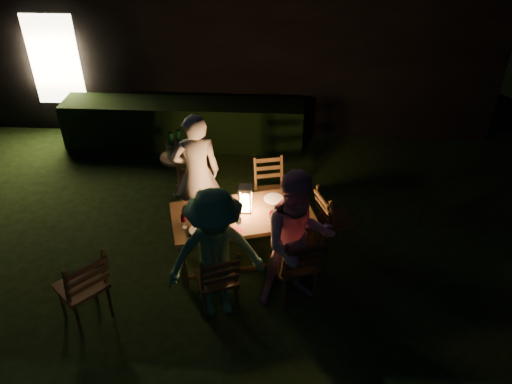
# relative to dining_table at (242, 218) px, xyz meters

# --- Properties ---
(garden_envelope) EXTENTS (40.00, 40.00, 3.20)m
(garden_envelope) POSITION_rel_dining_table_xyz_m (-0.80, 5.44, 0.94)
(garden_envelope) COLOR black
(garden_envelope) RESTS_ON ground
(dining_table) EXTENTS (1.88, 1.29, 0.71)m
(dining_table) POSITION_rel_dining_table_xyz_m (0.00, 0.00, 0.00)
(dining_table) COLOR #54351C
(dining_table) RESTS_ON ground
(chair_near_left) EXTENTS (0.57, 0.59, 0.96)m
(chair_near_left) POSITION_rel_dining_table_xyz_m (-0.22, -0.86, -0.35)
(chair_near_left) COLOR #54351C
(chair_near_left) RESTS_ON ground
(chair_near_right) EXTENTS (0.62, 0.64, 1.05)m
(chair_near_right) POSITION_rel_dining_table_xyz_m (0.65, -0.62, -0.33)
(chair_near_right) COLOR #54351C
(chair_near_right) RESTS_ON ground
(chair_far_left) EXTENTS (0.57, 0.60, 1.04)m
(chair_far_left) POSITION_rel_dining_table_xyz_m (-0.64, 0.62, -0.33)
(chair_far_left) COLOR #54351C
(chair_far_left) RESTS_ON ground
(chair_far_right) EXTENTS (0.51, 0.53, 0.93)m
(chair_far_right) POSITION_rel_dining_table_xyz_m (0.32, 0.89, -0.36)
(chair_far_right) COLOR #54351C
(chair_far_right) RESTS_ON ground
(chair_end) EXTENTS (0.56, 0.54, 0.91)m
(chair_end) POSITION_rel_dining_table_xyz_m (1.18, 0.33, -0.37)
(chair_end) COLOR #54351C
(chair_end) RESTS_ON ground
(chair_spare) EXTENTS (0.69, 0.69, 1.05)m
(chair_spare) POSITION_rel_dining_table_xyz_m (-1.65, -1.11, -0.32)
(chair_spare) COLOR #54351C
(chair_spare) RESTS_ON ground
(person_house_side) EXTENTS (0.71, 0.56, 1.71)m
(person_house_side) POSITION_rel_dining_table_xyz_m (-0.66, 0.67, 0.21)
(person_house_side) COLOR beige
(person_house_side) RESTS_ON ground
(person_opp_right) EXTENTS (0.98, 0.85, 1.72)m
(person_opp_right) POSITION_rel_dining_table_xyz_m (0.66, -0.67, 0.22)
(person_opp_right) COLOR #C8899B
(person_opp_right) RESTS_ON ground
(person_opp_left) EXTENTS (1.18, 0.87, 1.63)m
(person_opp_left) POSITION_rel_dining_table_xyz_m (-0.21, -0.91, 0.17)
(person_opp_left) COLOR #39734D
(person_opp_left) RESTS_ON ground
(lantern) EXTENTS (0.16, 0.16, 0.35)m
(lantern) POSITION_rel_dining_table_xyz_m (0.03, 0.06, 0.23)
(lantern) COLOR white
(lantern) RESTS_ON dining_table
(plate_far_left) EXTENTS (0.25, 0.25, 0.01)m
(plate_far_left) POSITION_rel_dining_table_xyz_m (-0.59, 0.06, 0.08)
(plate_far_left) COLOR white
(plate_far_left) RESTS_ON dining_table
(plate_near_left) EXTENTS (0.25, 0.25, 0.01)m
(plate_near_left) POSITION_rel_dining_table_xyz_m (-0.47, -0.36, 0.08)
(plate_near_left) COLOR white
(plate_near_left) RESTS_ON dining_table
(plate_far_right) EXTENTS (0.25, 0.25, 0.01)m
(plate_far_right) POSITION_rel_dining_table_xyz_m (0.37, 0.33, 0.08)
(plate_far_right) COLOR white
(plate_far_right) RESTS_ON dining_table
(plate_near_right) EXTENTS (0.25, 0.25, 0.01)m
(plate_near_right) POSITION_rel_dining_table_xyz_m (0.49, -0.09, 0.08)
(plate_near_right) COLOR white
(plate_near_right) RESTS_ON dining_table
(wineglass_a) EXTENTS (0.06, 0.06, 0.18)m
(wineglass_a) POSITION_rel_dining_table_xyz_m (-0.37, 0.19, 0.16)
(wineglass_a) COLOR #59070F
(wineglass_a) RESTS_ON dining_table
(wineglass_b) EXTENTS (0.06, 0.06, 0.18)m
(wineglass_b) POSITION_rel_dining_table_xyz_m (-0.66, -0.31, 0.16)
(wineglass_b) COLOR #59070F
(wineglass_b) RESTS_ON dining_table
(wineglass_c) EXTENTS (0.06, 0.06, 0.18)m
(wineglass_c) POSITION_rel_dining_table_xyz_m (0.37, -0.19, 0.16)
(wineglass_c) COLOR #59070F
(wineglass_c) RESTS_ON dining_table
(wineglass_d) EXTENTS (0.06, 0.06, 0.18)m
(wineglass_d) POSITION_rel_dining_table_xyz_m (0.55, 0.34, 0.16)
(wineglass_d) COLOR #59070F
(wineglass_d) RESTS_ON dining_table
(wineglass_e) EXTENTS (0.06, 0.06, 0.18)m
(wineglass_e) POSITION_rel_dining_table_xyz_m (-0.01, -0.32, 0.16)
(wineglass_e) COLOR silver
(wineglass_e) RESTS_ON dining_table
(bottle_table) EXTENTS (0.07, 0.07, 0.28)m
(bottle_table) POSITION_rel_dining_table_xyz_m (-0.24, -0.07, 0.21)
(bottle_table) COLOR #0F471E
(bottle_table) RESTS_ON dining_table
(napkin_left) EXTENTS (0.18, 0.14, 0.01)m
(napkin_left) POSITION_rel_dining_table_xyz_m (-0.06, -0.35, 0.08)
(napkin_left) COLOR red
(napkin_left) RESTS_ON dining_table
(napkin_right) EXTENTS (0.18, 0.14, 0.01)m
(napkin_right) POSITION_rel_dining_table_xyz_m (0.61, -0.14, 0.08)
(napkin_right) COLOR red
(napkin_right) RESTS_ON dining_table
(phone) EXTENTS (0.14, 0.07, 0.01)m
(phone) POSITION_rel_dining_table_xyz_m (-0.51, -0.46, 0.07)
(phone) COLOR black
(phone) RESTS_ON dining_table
(side_table) EXTENTS (0.49, 0.49, 0.66)m
(side_table) POSITION_rel_dining_table_xyz_m (-1.09, 1.45, -0.06)
(side_table) COLOR #926B49
(side_table) RESTS_ON ground
(ice_bucket) EXTENTS (0.30, 0.30, 0.22)m
(ice_bucket) POSITION_rel_dining_table_xyz_m (-1.09, 1.45, 0.12)
(ice_bucket) COLOR #A5A8AD
(ice_bucket) RESTS_ON side_table
(bottle_bucket_a) EXTENTS (0.07, 0.07, 0.32)m
(bottle_bucket_a) POSITION_rel_dining_table_xyz_m (-1.14, 1.41, 0.17)
(bottle_bucket_a) COLOR #0F471E
(bottle_bucket_a) RESTS_ON side_table
(bottle_bucket_b) EXTENTS (0.07, 0.07, 0.32)m
(bottle_bucket_b) POSITION_rel_dining_table_xyz_m (-1.04, 1.49, 0.17)
(bottle_bucket_b) COLOR #0F471E
(bottle_bucket_b) RESTS_ON side_table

